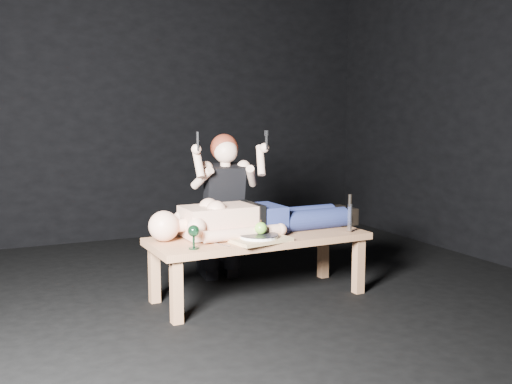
# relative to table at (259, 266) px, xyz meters

# --- Properties ---
(ground) EXTENTS (5.00, 5.00, 0.00)m
(ground) POSITION_rel_table_xyz_m (-0.21, -0.11, -0.23)
(ground) COLOR black
(ground) RESTS_ON ground
(back_wall) EXTENTS (5.00, 0.00, 5.00)m
(back_wall) POSITION_rel_table_xyz_m (-0.21, 2.39, 1.27)
(back_wall) COLOR black
(back_wall) RESTS_ON ground
(table) EXTENTS (1.56, 0.63, 0.45)m
(table) POSITION_rel_table_xyz_m (0.00, 0.00, 0.00)
(table) COLOR #AB744B
(table) RESTS_ON ground
(lying_man) EXTENTS (1.55, 0.52, 0.26)m
(lying_man) POSITION_rel_table_xyz_m (0.04, 0.10, 0.36)
(lying_man) COLOR tan
(lying_man) RESTS_ON table
(kneeling_woman) EXTENTS (0.70, 0.76, 1.18)m
(kneeling_woman) POSITION_rel_table_xyz_m (-0.07, 0.54, 0.36)
(kneeling_woman) COLOR black
(kneeling_woman) RESTS_ON ground
(serving_tray) EXTENTS (0.43, 0.34, 0.02)m
(serving_tray) POSITION_rel_table_xyz_m (-0.08, -0.17, 0.24)
(serving_tray) COLOR tan
(serving_tray) RESTS_ON table
(plate) EXTENTS (0.30, 0.30, 0.02)m
(plate) POSITION_rel_table_xyz_m (-0.08, -0.17, 0.26)
(plate) COLOR white
(plate) RESTS_ON serving_tray
(apple) EXTENTS (0.08, 0.08, 0.08)m
(apple) POSITION_rel_table_xyz_m (-0.06, -0.16, 0.31)
(apple) COLOR #72B034
(apple) RESTS_ON plate
(goblet) EXTENTS (0.08, 0.08, 0.15)m
(goblet) POSITION_rel_table_xyz_m (-0.55, -0.21, 0.30)
(goblet) COLOR black
(goblet) RESTS_ON table
(fork_flat) EXTENTS (0.08, 0.16, 0.01)m
(fork_flat) POSITION_rel_table_xyz_m (-0.35, -0.17, 0.23)
(fork_flat) COLOR #B2B2B7
(fork_flat) RESTS_ON table
(knife_flat) EXTENTS (0.06, 0.16, 0.01)m
(knife_flat) POSITION_rel_table_xyz_m (0.08, -0.19, 0.23)
(knife_flat) COLOR #B2B2B7
(knife_flat) RESTS_ON table
(spoon_flat) EXTENTS (0.11, 0.14, 0.01)m
(spoon_flat) POSITION_rel_table_xyz_m (0.05, -0.11, 0.23)
(spoon_flat) COLOR #B2B2B7
(spoon_flat) RESTS_ON table
(carving_knife) EXTENTS (0.04, 0.04, 0.28)m
(carving_knife) POSITION_rel_table_xyz_m (0.64, -0.18, 0.36)
(carving_knife) COLOR #B2B2B7
(carving_knife) RESTS_ON table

